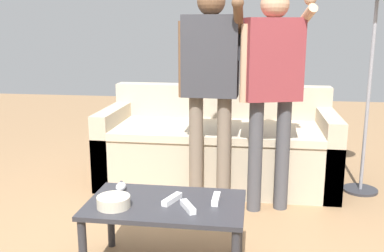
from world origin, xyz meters
name	(u,v)px	position (x,y,z in m)	size (l,w,h in m)	color
couch	(218,147)	(0.18, 1.44, 0.30)	(1.98, 0.91, 0.81)	#B7A88E
coffee_table	(166,212)	(0.03, -0.08, 0.35)	(0.85, 0.51, 0.40)	#2D2D33
snack_bowl	(114,202)	(-0.23, -0.19, 0.43)	(0.18, 0.18, 0.06)	beige
game_remote_nunchuk	(121,187)	(-0.27, 0.05, 0.43)	(0.06, 0.09, 0.05)	white
player_center	(211,73)	(0.17, 0.88, 1.01)	(0.47, 0.35, 1.61)	#756656
player_right	(272,76)	(0.60, 0.86, 1.00)	(0.50, 0.31, 1.58)	#47474C
game_remote_wand_near	(216,199)	(0.30, -0.03, 0.42)	(0.04, 0.15, 0.03)	white
game_remote_wand_far	(172,199)	(0.06, -0.07, 0.42)	(0.09, 0.16, 0.03)	white
game_remote_wand_spare	(188,207)	(0.16, -0.16, 0.42)	(0.11, 0.15, 0.03)	white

